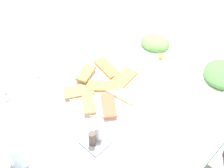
{
  "coord_description": "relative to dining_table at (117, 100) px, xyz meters",
  "views": [
    {
      "loc": [
        0.71,
        0.62,
        1.78
      ],
      "look_at": [
        0.02,
        -0.02,
        0.76
      ],
      "focal_mm": 54.96,
      "sensor_mm": 36.0,
      "label": 1
    }
  ],
  "objects": [
    {
      "name": "drinking_glass",
      "position": [
        0.48,
        -0.02,
        0.13
      ],
      "size": [
        0.07,
        0.07,
        0.11
      ],
      "primitive_type": "cylinder",
      "color": "silver",
      "rests_on": "dining_table"
    },
    {
      "name": "pide_platter",
      "position": [
        0.04,
        -0.04,
        0.08
      ],
      "size": [
        0.31,
        0.3,
        0.04
      ],
      "color": "white",
      "rests_on": "dining_table"
    },
    {
      "name": "paper_napkin",
      "position": [
        0.26,
        -0.31,
        0.08
      ],
      "size": [
        0.16,
        0.16,
        0.0
      ],
      "primitive_type": "cube",
      "rotation": [
        0.0,
        0.0,
        -0.19
      ],
      "color": "white",
      "rests_on": "dining_table"
    },
    {
      "name": "condiment_caddy",
      "position": [
        0.25,
        0.11,
        0.1
      ],
      "size": [
        0.09,
        0.09,
        0.08
      ],
      "color": "#B2B2B7",
      "rests_on": "dining_table"
    },
    {
      "name": "fork",
      "position": [
        0.26,
        -0.32,
        0.08
      ],
      "size": [
        0.19,
        0.02,
        0.0
      ],
      "primitive_type": "cube",
      "rotation": [
        0.0,
        0.0,
        0.05
      ],
      "color": "silver",
      "rests_on": "paper_napkin"
    },
    {
      "name": "spoon",
      "position": [
        0.26,
        -0.29,
        0.08
      ],
      "size": [
        0.18,
        0.03,
        0.0
      ],
      "primitive_type": "cube",
      "rotation": [
        0.0,
        0.0,
        0.06
      ],
      "color": "silver",
      "rests_on": "paper_napkin"
    },
    {
      "name": "dining_table",
      "position": [
        0.0,
        0.0,
        0.0
      ],
      "size": [
        1.19,
        0.91,
        0.73
      ],
      "color": "silver",
      "rests_on": "ground_plane"
    },
    {
      "name": "salad_plate_greens",
      "position": [
        -0.34,
        0.28,
        0.09
      ],
      "size": [
        0.23,
        0.23,
        0.06
      ],
      "color": "white",
      "rests_on": "dining_table"
    },
    {
      "name": "salad_plate_rice",
      "position": [
        -0.31,
        -0.05,
        0.09
      ],
      "size": [
        0.23,
        0.23,
        0.05
      ],
      "color": "white",
      "rests_on": "dining_table"
    }
  ]
}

